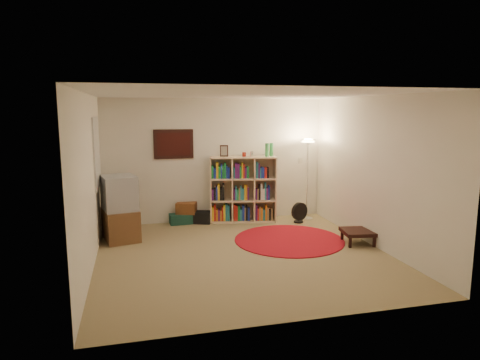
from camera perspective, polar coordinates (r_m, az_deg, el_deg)
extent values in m
cube|color=#927D55|center=(6.88, 0.41, -9.98)|extent=(4.50, 4.50, 0.02)
cube|color=white|center=(6.50, 0.43, 11.48)|extent=(4.50, 4.50, 0.02)
cube|color=white|center=(8.76, -3.26, 2.64)|extent=(4.50, 0.02, 2.50)
cube|color=white|center=(4.46, 7.68, -3.89)|extent=(4.50, 0.02, 2.50)
cube|color=white|center=(6.41, -19.56, -0.34)|extent=(0.02, 4.50, 2.50)
cube|color=white|center=(7.46, 17.48, 1.06)|extent=(0.02, 4.50, 2.50)
cube|color=black|center=(8.58, -8.85, 4.75)|extent=(0.78, 0.04, 0.58)
cube|color=#43100D|center=(8.56, -8.84, 4.74)|extent=(0.66, 0.01, 0.46)
cube|color=white|center=(7.65, -18.59, 3.47)|extent=(0.03, 1.00, 1.20)
cube|color=beige|center=(9.27, 8.08, 2.61)|extent=(0.08, 0.01, 0.12)
cube|color=#FFD9AA|center=(8.86, 0.41, -5.42)|extent=(1.39, 0.64, 0.03)
cube|color=#FFD9AA|center=(8.62, 0.42, 3.05)|extent=(1.39, 0.64, 0.03)
cube|color=#FFD9AA|center=(8.70, -3.91, -1.28)|extent=(0.10, 0.38, 1.34)
cube|color=#FFD9AA|center=(8.77, 4.70, -1.20)|extent=(0.10, 0.38, 1.34)
cube|color=#FFD9AA|center=(8.89, 0.35, -1.03)|extent=(1.32, 0.28, 1.34)
cube|color=#FFD9AA|center=(8.70, -1.06, -1.25)|extent=(0.10, 0.36, 1.28)
cube|color=#FFD9AA|center=(8.73, 1.88, -1.23)|extent=(0.10, 0.36, 1.28)
cube|color=#FFD9AA|center=(8.76, 0.41, -2.68)|extent=(1.33, 0.61, 0.03)
cube|color=#FFD9AA|center=(8.68, 0.41, 0.21)|extent=(1.33, 0.61, 0.03)
cube|color=yellow|center=(8.77, -3.65, -4.48)|extent=(0.07, 0.16, 0.29)
cube|color=red|center=(8.76, -3.37, -4.31)|extent=(0.07, 0.16, 0.34)
cube|color=orange|center=(8.77, -3.09, -4.66)|extent=(0.07, 0.16, 0.23)
cube|color=#581B6F|center=(8.77, -2.82, -4.66)|extent=(0.06, 0.16, 0.23)
cube|color=orange|center=(8.78, -2.57, -4.72)|extent=(0.06, 0.16, 0.21)
cube|color=red|center=(8.77, -2.35, -4.49)|extent=(0.06, 0.16, 0.29)
cube|color=yellow|center=(8.76, -2.10, -4.33)|extent=(0.07, 0.16, 0.33)
cube|color=teal|center=(8.76, -1.82, -4.30)|extent=(0.07, 0.16, 0.34)
cube|color=teal|center=(8.77, -1.54, -4.39)|extent=(0.07, 0.16, 0.31)
cube|color=#581B6F|center=(8.68, -3.67, -1.95)|extent=(0.07, 0.16, 0.22)
cube|color=black|center=(8.68, -3.38, -1.87)|extent=(0.07, 0.16, 0.24)
cube|color=#1B2FA7|center=(8.68, -3.12, -1.74)|extent=(0.06, 0.16, 0.28)
cube|color=yellow|center=(8.67, -2.86, -1.60)|extent=(0.07, 0.16, 0.32)
cube|color=black|center=(8.68, -2.57, -1.84)|extent=(0.07, 0.16, 0.25)
cube|color=black|center=(8.67, -2.26, -1.56)|extent=(0.07, 0.16, 0.33)
cube|color=#1B8B3E|center=(8.61, -3.70, 1.05)|extent=(0.07, 0.16, 0.27)
cube|color=#1B2FA7|center=(8.61, -3.37, 0.89)|extent=(0.08, 0.16, 0.22)
cube|color=yellow|center=(8.60, -3.06, 1.27)|extent=(0.07, 0.16, 0.33)
cube|color=#1B8B3E|center=(8.60, -2.75, 1.01)|extent=(0.07, 0.16, 0.25)
cube|color=#1B2FA7|center=(8.60, -2.49, 1.18)|extent=(0.05, 0.16, 0.30)
cube|color=#1B8B3E|center=(8.60, -2.29, 1.09)|extent=(0.06, 0.16, 0.28)
cube|color=#1B8B3E|center=(8.60, -2.03, 1.25)|extent=(0.07, 0.16, 0.32)
cube|color=#1B2FA7|center=(8.61, -1.77, 1.06)|extent=(0.05, 0.16, 0.27)
cube|color=#1B2FA7|center=(8.61, -1.53, 0.92)|extent=(0.07, 0.16, 0.22)
cube|color=red|center=(8.77, -0.72, -4.34)|extent=(0.07, 0.16, 0.33)
cube|color=red|center=(8.77, -0.45, -4.42)|extent=(0.07, 0.16, 0.30)
cube|color=#1B8B3E|center=(8.77, -0.15, -4.40)|extent=(0.07, 0.16, 0.31)
cube|color=teal|center=(8.78, 0.14, -4.63)|extent=(0.07, 0.16, 0.23)
cube|color=#1B2FA7|center=(8.78, 0.43, -4.38)|extent=(0.07, 0.16, 0.31)
cube|color=#998153|center=(8.78, 0.67, -4.49)|extent=(0.05, 0.15, 0.27)
cube|color=black|center=(8.78, 0.89, -4.38)|extent=(0.06, 0.16, 0.31)
cube|color=#1B2FA7|center=(8.79, 1.16, -4.53)|extent=(0.07, 0.16, 0.26)
cube|color=#581B6F|center=(8.68, -0.77, -1.88)|extent=(0.06, 0.16, 0.23)
cube|color=teal|center=(8.68, -0.55, -1.71)|extent=(0.06, 0.16, 0.28)
cube|color=#1B8B3E|center=(8.69, -0.31, -1.92)|extent=(0.06, 0.16, 0.22)
cube|color=#998153|center=(8.69, -0.08, -1.79)|extent=(0.06, 0.16, 0.25)
cube|color=teal|center=(8.69, 0.12, -1.71)|extent=(0.05, 0.16, 0.28)
cube|color=teal|center=(8.69, 0.38, -1.87)|extent=(0.08, 0.16, 0.23)
cube|color=yellow|center=(8.69, 0.65, -1.63)|extent=(0.06, 0.16, 0.30)
cube|color=orange|center=(8.69, 0.86, -1.65)|extent=(0.06, 0.16, 0.30)
cube|color=#581B6F|center=(8.70, 1.08, -1.82)|extent=(0.06, 0.16, 0.24)
cube|color=teal|center=(8.61, -0.78, 0.95)|extent=(0.05, 0.16, 0.23)
cube|color=#581B6F|center=(8.61, -0.54, 1.24)|extent=(0.07, 0.16, 0.32)
cube|color=#581B6F|center=(8.61, -0.23, 1.19)|extent=(0.07, 0.16, 0.30)
cube|color=#1B8B3E|center=(8.62, 0.07, 1.02)|extent=(0.07, 0.16, 0.25)
cube|color=yellow|center=(8.61, 0.30, 1.26)|extent=(0.06, 0.16, 0.32)
cube|color=red|center=(8.62, 0.51, 1.15)|extent=(0.06, 0.16, 0.29)
cube|color=#581B6F|center=(8.62, 0.75, 0.96)|extent=(0.06, 0.16, 0.23)
cube|color=#1B8B3E|center=(8.62, 1.03, 1.02)|extent=(0.07, 0.16, 0.25)
cube|color=#581B6F|center=(8.79, 2.18, -4.31)|extent=(0.06, 0.16, 0.33)
cube|color=red|center=(8.81, 2.42, -4.54)|extent=(0.06, 0.16, 0.25)
cube|color=#998153|center=(8.80, 2.64, -4.42)|extent=(0.06, 0.16, 0.29)
cube|color=orange|center=(8.81, 2.89, -4.50)|extent=(0.07, 0.16, 0.26)
cube|color=teal|center=(8.82, 3.19, -4.61)|extent=(0.07, 0.16, 0.23)
cube|color=orange|center=(8.81, 3.47, -4.32)|extent=(0.06, 0.16, 0.32)
cube|color=#998153|center=(8.82, 3.72, -4.47)|extent=(0.07, 0.16, 0.27)
cube|color=black|center=(8.83, 3.98, -4.64)|extent=(0.06, 0.16, 0.21)
cube|color=#998153|center=(8.83, 4.22, -4.52)|extent=(0.06, 0.16, 0.25)
cube|color=#581B6F|center=(8.71, 2.18, -1.88)|extent=(0.06, 0.16, 0.22)
cube|color=#998153|center=(8.71, 2.38, -1.87)|extent=(0.05, 0.16, 0.22)
cube|color=black|center=(8.71, 2.60, -1.60)|extent=(0.06, 0.16, 0.31)
cube|color=white|center=(8.71, 2.85, -1.52)|extent=(0.07, 0.16, 0.33)
cube|color=white|center=(8.73, 3.12, -1.87)|extent=(0.07, 0.16, 0.22)
cube|color=teal|center=(8.72, 3.38, -1.47)|extent=(0.06, 0.16, 0.34)
cube|color=#581B6F|center=(8.73, 3.61, -1.77)|extent=(0.06, 0.16, 0.25)
cube|color=#1B2FA7|center=(8.73, 3.84, -1.65)|extent=(0.06, 0.16, 0.28)
cube|color=teal|center=(8.63, 2.26, 1.31)|extent=(0.08, 0.16, 0.33)
cube|color=#581B6F|center=(8.64, 2.53, 1.22)|extent=(0.06, 0.16, 0.31)
cube|color=teal|center=(8.65, 2.72, 0.92)|extent=(0.05, 0.16, 0.21)
cube|color=#1B2FA7|center=(8.65, 2.92, 0.98)|extent=(0.06, 0.16, 0.23)
cube|color=#1B2FA7|center=(8.65, 3.13, 0.95)|extent=(0.06, 0.16, 0.22)
cube|color=red|center=(8.66, 3.40, 0.96)|extent=(0.08, 0.16, 0.23)
cube|color=black|center=(8.66, 3.70, 0.96)|extent=(0.07, 0.16, 0.22)
cube|color=black|center=(8.61, -2.14, 3.91)|extent=(0.16, 0.05, 0.23)
cube|color=#A79A8B|center=(8.60, -2.14, 3.90)|extent=(0.12, 0.03, 0.18)
cylinder|color=#B41F10|center=(8.61, 0.55, 3.43)|extent=(0.09, 0.09, 0.09)
cylinder|color=white|center=(8.62, 1.56, 3.50)|extent=(0.08, 0.08, 0.11)
cylinder|color=#4CC569|center=(8.60, 3.63, 4.02)|extent=(0.09, 0.09, 0.27)
cylinder|color=#4CC569|center=(8.68, 4.21, 4.06)|extent=(0.09, 0.09, 0.27)
cylinder|color=white|center=(9.13, 8.81, -5.09)|extent=(0.32, 0.32, 0.03)
cylinder|color=white|center=(8.97, 8.93, -0.15)|extent=(0.03, 0.03, 1.57)
cone|color=white|center=(8.87, 9.06, 5.02)|extent=(0.38, 0.38, 0.13)
cylinder|color=#FFD88C|center=(8.87, 9.06, 5.05)|extent=(0.31, 0.31, 0.02)
cylinder|color=black|center=(8.84, 7.81, -5.52)|extent=(0.25, 0.25, 0.03)
cylinder|color=black|center=(8.82, 7.82, -4.95)|extent=(0.05, 0.05, 0.15)
cylinder|color=black|center=(8.77, 7.93, -4.16)|extent=(0.37, 0.19, 0.36)
cube|color=brown|center=(7.87, -15.63, -5.71)|extent=(0.70, 0.88, 0.54)
cube|color=#A4A4A9|center=(7.75, -15.81, -1.64)|extent=(0.67, 0.75, 0.60)
cube|color=black|center=(7.80, -13.82, -1.48)|extent=(0.14, 0.55, 0.50)
cube|color=black|center=(7.81, -13.78, -1.48)|extent=(0.12, 0.49, 0.43)
cube|color=#153A2F|center=(8.80, -7.41, -5.02)|extent=(0.64, 0.43, 0.20)
cube|color=brown|center=(8.73, -7.17, -3.72)|extent=(0.46, 0.39, 0.22)
cube|color=black|center=(8.73, -5.02, -4.97)|extent=(0.41, 0.37, 0.23)
cylinder|color=white|center=(8.71, -4.20, -5.01)|extent=(0.11, 0.11, 0.23)
cylinder|color=maroon|center=(7.64, 6.57, -7.92)|extent=(1.92, 1.92, 0.02)
cube|color=black|center=(7.63, 15.47, -6.68)|extent=(0.59, 0.59, 0.06)
cube|color=black|center=(7.41, 14.48, -8.04)|extent=(0.05, 0.05, 0.19)
cube|color=black|center=(7.55, 17.47, -7.84)|extent=(0.05, 0.05, 0.19)
cube|color=black|center=(7.78, 13.46, -7.16)|extent=(0.05, 0.05, 0.19)
cube|color=black|center=(7.92, 16.32, -6.99)|extent=(0.05, 0.05, 0.19)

